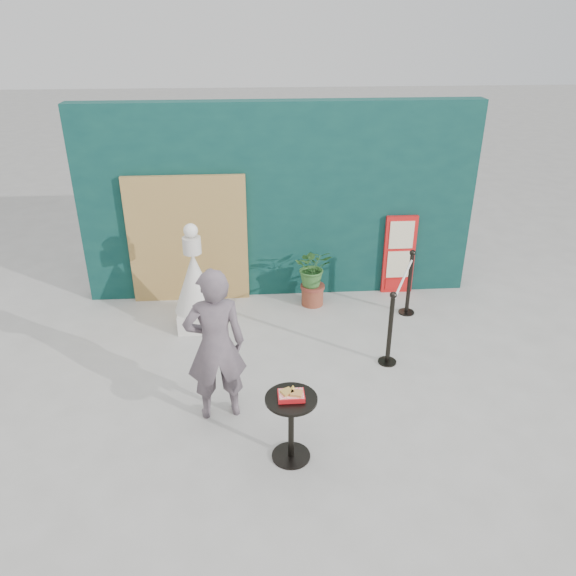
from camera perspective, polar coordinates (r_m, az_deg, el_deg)
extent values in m
plane|color=#ADAAA5|center=(6.60, 0.77, -12.50)|extent=(60.00, 60.00, 0.00)
cube|color=#0A302F|center=(8.69, -0.94, 8.70)|extent=(6.00, 0.30, 3.00)
cube|color=tan|center=(8.70, -10.11, 4.80)|extent=(1.80, 0.08, 2.00)
imported|color=#65575F|center=(6.11, -7.39, -5.82)|extent=(0.72, 0.54, 1.81)
cube|color=red|center=(9.11, 11.22, 3.33)|extent=(0.50, 0.06, 1.30)
cube|color=beige|center=(8.95, 11.47, 5.31)|extent=(0.38, 0.02, 0.45)
cube|color=beige|center=(9.14, 11.19, 2.38)|extent=(0.38, 0.02, 0.45)
cube|color=red|center=(9.28, 11.00, 0.41)|extent=(0.38, 0.02, 0.18)
cube|color=silver|center=(8.23, -9.15, -3.01)|extent=(0.53, 0.53, 0.29)
cone|color=silver|center=(7.97, -9.45, 0.62)|extent=(0.62, 0.62, 0.87)
cylinder|color=silver|center=(7.75, -9.75, 4.30)|extent=(0.25, 0.25, 0.23)
sphere|color=white|center=(7.67, -9.87, 5.77)|extent=(0.19, 0.19, 0.19)
cylinder|color=black|center=(6.06, 0.31, -16.65)|extent=(0.40, 0.40, 0.02)
cylinder|color=black|center=(5.82, 0.32, -14.14)|extent=(0.06, 0.06, 0.72)
cylinder|color=black|center=(5.59, 0.33, -11.22)|extent=(0.52, 0.52, 0.03)
cube|color=red|center=(5.56, 0.33, -10.89)|extent=(0.26, 0.19, 0.05)
cube|color=red|center=(5.55, 0.33, -10.67)|extent=(0.24, 0.17, 0.00)
cube|color=gold|center=(5.54, -0.10, -10.50)|extent=(0.15, 0.14, 0.02)
cube|color=#DA984F|center=(5.52, 0.87, -10.64)|extent=(0.13, 0.13, 0.02)
cone|color=yellow|center=(5.57, 0.50, -10.08)|extent=(0.06, 0.06, 0.06)
cylinder|color=brown|center=(8.76, 2.49, -0.81)|extent=(0.34, 0.34, 0.28)
cylinder|color=brown|center=(8.68, 2.51, 0.15)|extent=(0.38, 0.38, 0.05)
imported|color=#31632A|center=(8.54, 2.56, 2.16)|extent=(0.56, 0.48, 0.62)
cylinder|color=black|center=(7.53, 10.03, -7.37)|extent=(0.24, 0.24, 0.02)
cylinder|color=black|center=(7.28, 10.32, -4.29)|extent=(0.06, 0.06, 0.96)
sphere|color=black|center=(7.04, 10.65, -0.72)|extent=(0.09, 0.09, 0.09)
cylinder|color=black|center=(8.75, 11.92, -2.42)|extent=(0.24, 0.24, 0.02)
cylinder|color=black|center=(8.53, 12.21, 0.35)|extent=(0.06, 0.06, 0.96)
sphere|color=black|center=(8.33, 12.54, 3.50)|extent=(0.09, 0.09, 0.09)
cylinder|color=silver|center=(7.72, 11.60, 0.83)|extent=(0.63, 1.31, 0.03)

